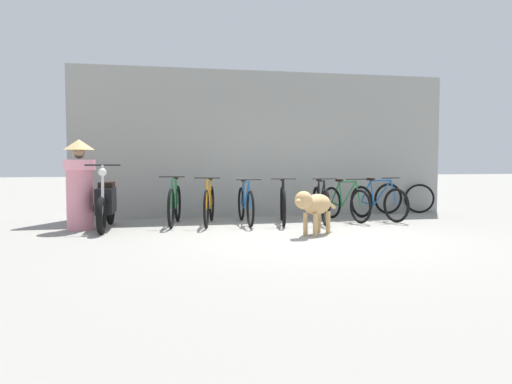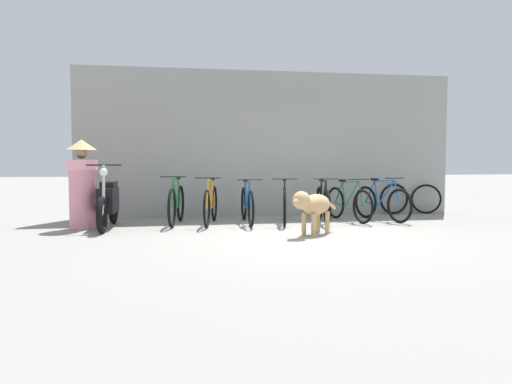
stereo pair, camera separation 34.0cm
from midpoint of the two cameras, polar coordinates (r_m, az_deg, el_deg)
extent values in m
plane|color=gray|center=(7.89, 7.40, -5.13)|extent=(60.00, 60.00, 0.00)
cube|color=gray|center=(10.78, 2.56, 5.48)|extent=(8.12, 0.20, 3.09)
torus|color=black|center=(8.91, -8.51, -1.84)|extent=(0.17, 0.71, 0.71)
torus|color=black|center=(9.88, -7.65, -1.29)|extent=(0.17, 0.71, 0.71)
cylinder|color=#1E7238|center=(9.27, -8.17, -0.20)|extent=(0.11, 0.49, 0.58)
cylinder|color=#1E7238|center=(9.55, -7.92, -0.19)|extent=(0.05, 0.13, 0.54)
cylinder|color=#1E7238|center=(9.30, -8.14, 1.45)|extent=(0.13, 0.56, 0.06)
cylinder|color=#1E7238|center=(9.70, -7.80, -1.54)|extent=(0.09, 0.37, 0.08)
cylinder|color=#1E7238|center=(9.73, -7.77, 0.04)|extent=(0.08, 0.30, 0.49)
cylinder|color=#1E7238|center=(8.96, -8.45, -0.16)|extent=(0.06, 0.18, 0.52)
cube|color=black|center=(9.58, -7.90, 1.59)|extent=(0.10, 0.19, 0.05)
cylinder|color=black|center=(9.02, -8.40, 1.75)|extent=(0.46, 0.10, 0.02)
torus|color=black|center=(8.82, -4.55, -1.92)|extent=(0.19, 0.68, 0.69)
torus|color=black|center=(9.89, -3.82, -1.31)|extent=(0.19, 0.68, 0.69)
cylinder|color=orange|center=(9.22, -4.25, -0.28)|extent=(0.14, 0.53, 0.57)
cylinder|color=orange|center=(9.52, -4.04, -0.26)|extent=(0.06, 0.14, 0.52)
cylinder|color=orange|center=(9.25, -4.22, 1.34)|extent=(0.16, 0.62, 0.06)
cylinder|color=orange|center=(9.69, -3.94, -1.57)|extent=(0.11, 0.41, 0.08)
cylinder|color=orange|center=(9.72, -3.91, -0.02)|extent=(0.10, 0.32, 0.48)
cylinder|color=orange|center=(8.88, -4.50, -0.27)|extent=(0.07, 0.19, 0.51)
cube|color=black|center=(9.56, -4.02, 1.49)|extent=(0.11, 0.19, 0.05)
cylinder|color=black|center=(8.94, -4.45, 1.62)|extent=(0.45, 0.12, 0.02)
torus|color=black|center=(8.90, 0.51, -1.95)|extent=(0.07, 0.66, 0.66)
torus|color=black|center=(9.96, -0.42, -1.35)|extent=(0.07, 0.66, 0.66)
cylinder|color=#1959A5|center=(9.29, 0.13, -0.38)|extent=(0.04, 0.53, 0.55)
cylinder|color=#1959A5|center=(9.60, -0.14, -0.35)|extent=(0.03, 0.14, 0.50)
cylinder|color=#1959A5|center=(9.33, 0.08, 1.17)|extent=(0.05, 0.62, 0.06)
cylinder|color=#1959A5|center=(9.76, -0.26, -1.60)|extent=(0.04, 0.41, 0.08)
cylinder|color=#1959A5|center=(9.79, -0.30, -0.12)|extent=(0.04, 0.32, 0.46)
cylinder|color=#1959A5|center=(8.96, 0.43, -0.37)|extent=(0.03, 0.19, 0.49)
cube|color=black|center=(9.63, -0.18, 1.33)|extent=(0.08, 0.18, 0.05)
cylinder|color=black|center=(9.02, 0.36, 1.44)|extent=(0.46, 0.04, 0.02)
torus|color=black|center=(9.01, 4.38, -1.87)|extent=(0.20, 0.66, 0.67)
torus|color=black|center=(9.95, 4.25, -1.34)|extent=(0.20, 0.66, 0.67)
cylinder|color=black|center=(9.35, 4.33, -0.32)|extent=(0.13, 0.47, 0.55)
cylinder|color=black|center=(9.63, 4.30, -0.31)|extent=(0.05, 0.13, 0.51)
cylinder|color=black|center=(9.39, 4.34, 1.23)|extent=(0.15, 0.54, 0.06)
cylinder|color=black|center=(9.78, 4.27, -1.58)|extent=(0.11, 0.36, 0.08)
cylinder|color=black|center=(9.80, 4.28, -0.09)|extent=(0.09, 0.28, 0.47)
cylinder|color=black|center=(9.06, 4.38, -0.29)|extent=(0.07, 0.17, 0.49)
cube|color=black|center=(9.66, 4.30, 1.38)|extent=(0.11, 0.19, 0.05)
cylinder|color=black|center=(9.11, 4.38, 1.51)|extent=(0.45, 0.13, 0.02)
torus|color=black|center=(9.22, 9.17, -1.79)|extent=(0.16, 0.67, 0.67)
torus|color=black|center=(10.17, 8.21, -1.27)|extent=(0.16, 0.67, 0.67)
cylinder|color=black|center=(9.57, 8.79, -0.28)|extent=(0.10, 0.48, 0.55)
cylinder|color=black|center=(9.84, 8.51, -0.26)|extent=(0.05, 0.13, 0.51)
cylinder|color=black|center=(9.60, 8.75, 1.23)|extent=(0.11, 0.56, 0.06)
cylinder|color=black|center=(9.99, 8.37, -1.50)|extent=(0.08, 0.37, 0.08)
cylinder|color=black|center=(10.02, 8.34, -0.05)|extent=(0.07, 0.29, 0.47)
cylinder|color=black|center=(9.27, 9.10, -0.25)|extent=(0.05, 0.17, 0.49)
cube|color=black|center=(9.87, 8.48, 1.38)|extent=(0.10, 0.19, 0.05)
cylinder|color=black|center=(9.32, 9.04, 1.51)|extent=(0.46, 0.10, 0.02)
torus|color=black|center=(9.64, 13.12, -1.65)|extent=(0.19, 0.64, 0.65)
torus|color=black|center=(10.44, 9.98, -1.21)|extent=(0.19, 0.64, 0.65)
cylinder|color=#1E7238|center=(9.93, 11.86, -0.26)|extent=(0.14, 0.48, 0.54)
cylinder|color=#1E7238|center=(10.16, 10.96, -0.25)|extent=(0.06, 0.13, 0.49)
cylinder|color=#1E7238|center=(9.96, 11.72, 1.15)|extent=(0.15, 0.55, 0.06)
cylinder|color=#1E7238|center=(10.29, 10.53, -1.42)|extent=(0.11, 0.37, 0.08)
cylinder|color=#1E7238|center=(10.31, 10.40, -0.06)|extent=(0.09, 0.29, 0.45)
cylinder|color=#1E7238|center=(9.68, 12.88, -0.23)|extent=(0.07, 0.17, 0.48)
cube|color=black|center=(10.19, 10.83, 1.30)|extent=(0.11, 0.19, 0.05)
cylinder|color=black|center=(9.73, 12.66, 1.41)|extent=(0.45, 0.13, 0.02)
torus|color=black|center=(9.92, 17.03, -1.52)|extent=(0.26, 0.65, 0.67)
torus|color=black|center=(10.63, 13.31, -1.12)|extent=(0.26, 0.65, 0.67)
cylinder|color=#1959A5|center=(10.17, 15.55, -0.15)|extent=(0.18, 0.47, 0.55)
cylinder|color=#1959A5|center=(10.38, 14.48, -0.15)|extent=(0.07, 0.13, 0.50)
cylinder|color=#1959A5|center=(10.20, 15.39, 1.27)|extent=(0.20, 0.54, 0.06)
cylinder|color=#1959A5|center=(10.49, 13.97, -1.33)|extent=(0.14, 0.36, 0.08)
cylinder|color=#1959A5|center=(10.51, 13.81, 0.04)|extent=(0.12, 0.29, 0.46)
cylinder|color=#1959A5|center=(9.95, 16.76, -0.11)|extent=(0.08, 0.17, 0.49)
cube|color=black|center=(10.40, 14.33, 1.40)|extent=(0.12, 0.19, 0.05)
cylinder|color=black|center=(9.99, 16.50, 1.52)|extent=(0.44, 0.17, 0.02)
torus|color=black|center=(8.50, -16.12, -2.54)|extent=(0.13, 0.61, 0.61)
torus|color=black|center=(9.73, -15.02, -1.75)|extent=(0.13, 0.61, 0.61)
cube|color=black|center=(9.10, -15.56, -0.88)|extent=(0.31, 0.78, 0.44)
cube|color=black|center=(9.22, -15.46, 0.85)|extent=(0.26, 0.50, 0.10)
cylinder|color=silver|center=(8.70, -15.95, 0.94)|extent=(0.06, 0.15, 0.63)
cylinder|color=silver|center=(8.59, -16.04, -1.82)|extent=(0.05, 0.22, 0.22)
cylinder|color=black|center=(8.73, -15.94, 2.99)|extent=(0.58, 0.05, 0.03)
sphere|color=silver|center=(8.71, -15.96, 2.19)|extent=(0.15, 0.15, 0.14)
ellipsoid|color=tan|center=(8.11, 8.06, -1.42)|extent=(0.71, 0.67, 0.33)
cylinder|color=tan|center=(7.93, 7.82, -3.77)|extent=(0.10, 0.10, 0.36)
cylinder|color=tan|center=(8.03, 6.71, -3.67)|extent=(0.10, 0.10, 0.36)
cylinder|color=tan|center=(8.27, 9.33, -3.48)|extent=(0.10, 0.10, 0.36)
cylinder|color=tan|center=(8.36, 8.25, -3.39)|extent=(0.10, 0.10, 0.36)
sphere|color=tan|center=(7.77, 6.47, -0.95)|extent=(0.40, 0.40, 0.28)
ellipsoid|color=tan|center=(7.67, 5.96, -1.17)|extent=(0.19, 0.19, 0.11)
cylinder|color=tan|center=(8.49, 9.65, -1.44)|extent=(0.25, 0.22, 0.18)
cylinder|color=pink|center=(9.20, -18.22, -0.24)|extent=(0.64, 0.64, 1.21)
cylinder|color=#FFA0B2|center=(9.18, -18.29, 2.97)|extent=(0.75, 0.75, 0.18)
sphere|color=tan|center=(9.18, -18.31, 4.25)|extent=(0.27, 0.27, 0.19)
cone|color=tan|center=(9.18, -18.33, 5.15)|extent=(0.74, 0.74, 0.18)
torus|color=black|center=(11.48, 16.32, -0.77)|extent=(0.69, 0.08, 0.69)
torus|color=black|center=(11.85, 19.66, -0.76)|extent=(0.63, 0.29, 0.66)
camera|label=1|loc=(0.17, -88.87, 0.07)|focal=35.00mm
camera|label=2|loc=(0.17, 91.13, -0.07)|focal=35.00mm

